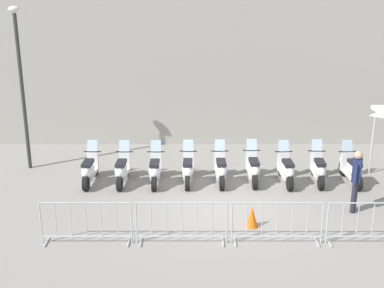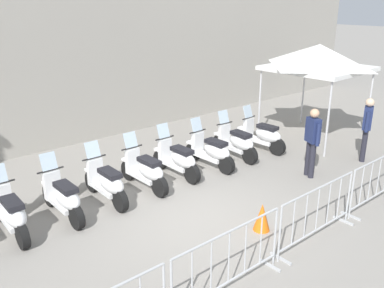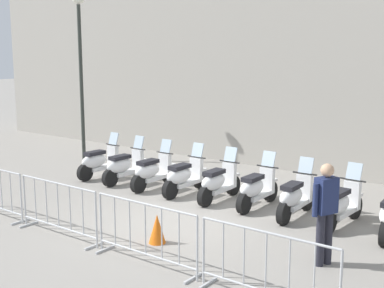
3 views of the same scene
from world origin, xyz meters
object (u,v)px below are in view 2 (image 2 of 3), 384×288
Objects in this scene: motorcycle_8 at (262,135)px; barrier_segment_2 at (317,214)px; motorcycle_7 at (236,142)px; barrier_segment_1 at (229,262)px; motorcycle_2 at (63,197)px; officer_near_row_end at (367,126)px; motorcycle_5 at (178,159)px; canopy_tent at (319,58)px; motorcycle_1 at (11,213)px; motorcycle_6 at (211,151)px; officer_mid_plaza at (312,139)px; motorcycle_3 at (107,183)px; traffic_cone at (262,217)px; barrier_segment_3 at (378,180)px; motorcycle_4 at (145,171)px.

motorcycle_8 reaches higher than barrier_segment_2.
motorcycle_7 is 5.65m from barrier_segment_1.
motorcycle_2 and motorcycle_7 have the same top height.
officer_near_row_end is at bearing 16.63° from barrier_segment_2.
motorcycle_5 is at bearing 0.88° from motorcycle_2.
barrier_segment_2 is 0.75× the size of canopy_tent.
motorcycle_1 is at bearing 178.48° from motorcycle_8.
motorcycle_8 is 2.95m from canopy_tent.
barrier_segment_1 is at bearing -64.82° from motorcycle_1.
barrier_segment_2 is (-2.01, -3.77, 0.07)m from motorcycle_7.
motorcycle_7 is 4.27m from barrier_segment_2.
canopy_tent reaches higher than motorcycle_7.
motorcycle_1 is 5.06m from motorcycle_6.
barrier_segment_2 is 1.26× the size of officer_mid_plaza.
motorcycle_3 and motorcycle_7 have the same top height.
barrier_segment_2 is at bearing -43.74° from motorcycle_1.
canopy_tent reaches higher than barrier_segment_2.
motorcycle_7 is (6.06, -0.11, 0.00)m from motorcycle_1.
barrier_segment_1 is at bearing -155.90° from traffic_cone.
motorcycle_8 is at bearing -3.77° from motorcycle_5.
barrier_segment_3 is at bearing -95.53° from officer_mid_plaza.
barrier_segment_3 is at bearing -71.82° from motorcycle_6.
motorcycle_7 is at bearing -1.03° from motorcycle_1.
motorcycle_2 is 6.58m from barrier_segment_3.
motorcycle_1 is 8.88m from officer_near_row_end.
barrier_segment_3 is 0.75× the size of canopy_tent.
motorcycle_3 is 1.00× the size of motorcycle_4.
motorcycle_3 is 1.00× the size of motorcycle_5.
motorcycle_6 is (5.06, -0.14, 0.00)m from motorcycle_1.
canopy_tent is at bearing -3.17° from motorcycle_1.
motorcycle_7 is at bearing 172.68° from canopy_tent.
officer_near_row_end is (7.48, -2.51, 0.53)m from motorcycle_2.
barrier_segment_2 reaches higher than traffic_cone.
motorcycle_2 is 8.42m from canopy_tent.
motorcycle_7 is (2.01, -0.12, 0.00)m from motorcycle_5.
motorcycle_1 reaches higher than barrier_segment_3.
barrier_segment_1 is 1.00× the size of barrier_segment_2.
motorcycle_6 is 0.79× the size of barrier_segment_2.
motorcycle_7 reaches higher than barrier_segment_1.
barrier_segment_1 is 8.32m from canopy_tent.
barrier_segment_2 is 1.00× the size of barrier_segment_3.
motorcycle_7 is 3.84m from barrier_segment_3.
barrier_segment_3 reaches higher than traffic_cone.
officer_mid_plaza is (2.43, -2.18, 0.53)m from motorcycle_5.
barrier_segment_1 is at bearing -145.65° from motorcycle_8.
motorcycle_1 is 1.00× the size of motorcycle_6.
motorcycle_3 reaches higher than barrier_segment_1.
motorcycle_6 is at bearing -178.22° from motorcycle_7.
motorcycle_1 is 0.59× the size of canopy_tent.
motorcycle_2 is 1.01m from motorcycle_3.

